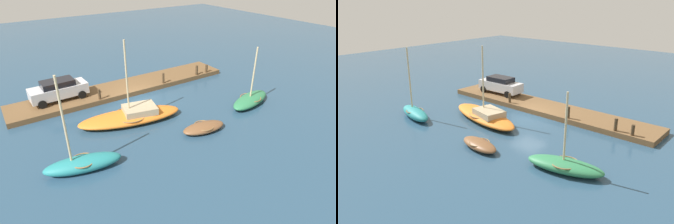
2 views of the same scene
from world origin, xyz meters
TOP-DOWN VIEW (x-y plane):
  - ground_plane at (0.00, 0.00)m, footprint 84.00×84.00m
  - dock_platform at (0.00, -2.26)m, footprint 19.50×3.25m
  - sailboat_orange at (2.09, 3.06)m, footprint 7.69×3.85m
  - rowboat_green at (-7.09, 5.84)m, footprint 4.71×2.60m
  - rowboat_teal at (6.77, 6.37)m, footprint 4.37×2.19m
  - dinghy_brown at (-1.33, 6.96)m, footprint 3.23×1.69m
  - mooring_post_west at (-8.19, -0.88)m, footprint 0.24×0.24m
  - mooring_post_mid_west at (-6.96, -0.88)m, footprint 0.24×0.24m
  - mooring_post_mid_east at (-3.13, -0.88)m, footprint 0.21×0.21m
  - mooring_post_east at (2.92, -0.88)m, footprint 0.22×0.22m
  - parked_car at (5.59, -2.58)m, footprint 4.42×1.97m

SIDE VIEW (x-z plane):
  - ground_plane at x=0.00m, z-range 0.00..0.00m
  - dock_platform at x=0.00m, z-range 0.00..0.41m
  - dinghy_brown at x=-1.33m, z-range 0.01..0.59m
  - rowboat_green at x=-7.09m, z-range -1.94..2.74m
  - sailboat_orange at x=2.09m, z-range -2.50..3.40m
  - rowboat_teal at x=6.77m, z-range -2.36..3.28m
  - mooring_post_west at x=-8.19m, z-range 0.41..1.17m
  - mooring_post_east at x=2.92m, z-range 0.41..1.26m
  - mooring_post_mid_west at x=-6.96m, z-range 0.41..1.32m
  - mooring_post_mid_east at x=-3.13m, z-range 0.41..1.35m
  - parked_car at x=5.59m, z-range 0.45..2.08m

